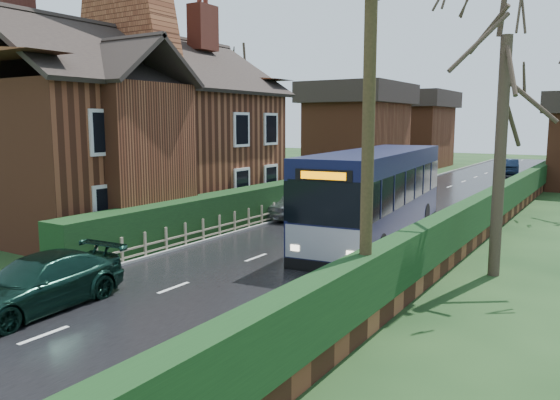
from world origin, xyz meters
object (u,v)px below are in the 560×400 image
Objects in this scene: bus_stop_sign at (385,203)px; car_silver at (300,202)px; brick_house at (132,126)px; telegraph_pole at (368,157)px; bus at (376,196)px; car_green at (38,283)px.

car_silver is at bearing 120.47° from bus_stop_sign.
telegraph_pole is (14.53, -7.07, -0.52)m from brick_house.
car_silver is (-5.00, 2.66, -0.97)m from bus.
bus_stop_sign is at bearing -64.60° from bus.
brick_house is 16.17m from telegraph_pole.
bus is at bearing -35.10° from car_silver.
bus_stop_sign is at bearing 61.46° from car_green.
bus is 2.66× the size of car_silver.
car_green is at bearing -166.39° from telegraph_pole.
telegraph_pole reaches higher than car_silver.
brick_house is at bearing 122.23° from car_green.
car_silver reaches higher than car_green.
telegraph_pole reaches higher than car_green.
telegraph_pole reaches higher than bus.
bus is (10.94, 2.29, -2.66)m from brick_house.
brick_house is 5.68× the size of bus_stop_sign.
car_silver is at bearing 145.79° from bus.
brick_house is at bearing -174.36° from bus.
brick_house is at bearing 147.54° from telegraph_pole.
bus_stop_sign is (1.00, -1.62, -0.02)m from bus.
bus_stop_sign reaches higher than car_green.
car_silver is 14.78m from car_green.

